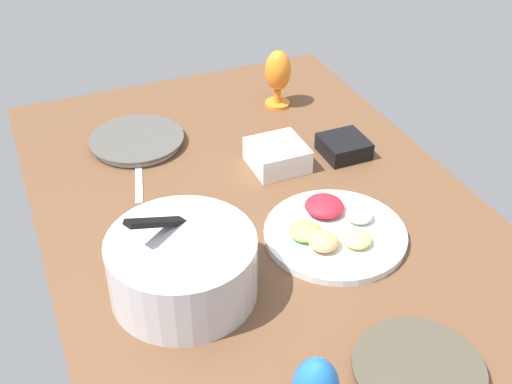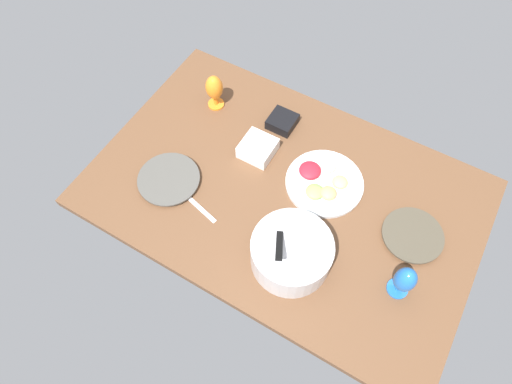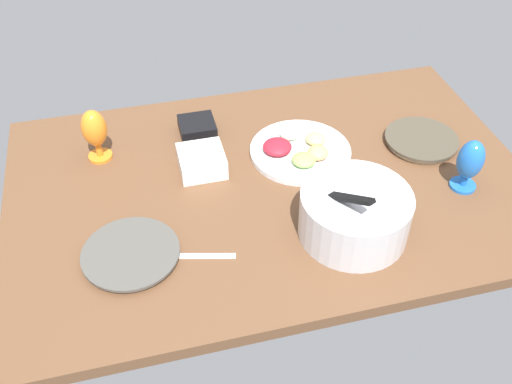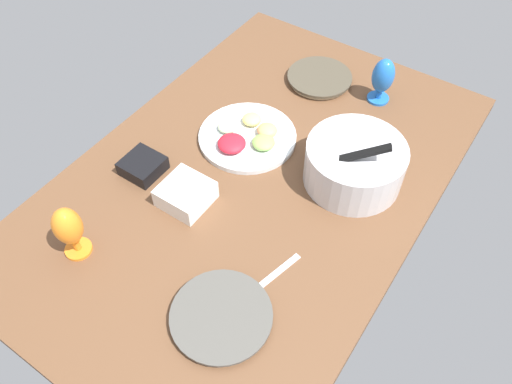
% 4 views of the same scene
% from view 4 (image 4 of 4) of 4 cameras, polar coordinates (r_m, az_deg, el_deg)
% --- Properties ---
extents(ground_plane, '(1.60, 1.04, 0.04)m').
position_cam_4_polar(ground_plane, '(1.63, -0.26, 1.26)').
color(ground_plane, brown).
extents(dinner_plate_left, '(0.24, 0.24, 0.02)m').
position_cam_4_polar(dinner_plate_left, '(1.97, 7.12, 12.51)').
color(dinner_plate_left, beige).
rests_on(dinner_plate_left, ground_plane).
extents(dinner_plate_right, '(0.26, 0.26, 0.02)m').
position_cam_4_polar(dinner_plate_right, '(1.34, -3.90, -13.72)').
color(dinner_plate_right, silver).
rests_on(dinner_plate_right, ground_plane).
extents(mixing_bowl, '(0.30, 0.30, 0.21)m').
position_cam_4_polar(mixing_bowl, '(1.58, 10.96, 3.21)').
color(mixing_bowl, silver).
rests_on(mixing_bowl, ground_plane).
extents(fruit_platter, '(0.33, 0.33, 0.05)m').
position_cam_4_polar(fruit_platter, '(1.71, -0.97, 6.26)').
color(fruit_platter, silver).
rests_on(fruit_platter, ground_plane).
extents(hurricane_glass_blue, '(0.08, 0.08, 0.17)m').
position_cam_4_polar(hurricane_glass_blue, '(1.87, 13.99, 12.31)').
color(hurricane_glass_blue, blue).
rests_on(hurricane_glass_blue, ground_plane).
extents(hurricane_glass_orange, '(0.08, 0.08, 0.18)m').
position_cam_4_polar(hurricane_glass_orange, '(1.45, -20.24, -3.80)').
color(hurricane_glass_orange, orange).
rests_on(hurricane_glass_orange, ground_plane).
extents(square_bowl_black, '(0.12, 0.12, 0.05)m').
position_cam_4_polar(square_bowl_black, '(1.65, -12.56, 2.93)').
color(square_bowl_black, black).
rests_on(square_bowl_black, ground_plane).
extents(square_bowl_white, '(0.14, 0.14, 0.06)m').
position_cam_4_polar(square_bowl_white, '(1.54, -7.87, -0.15)').
color(square_bowl_white, white).
rests_on(square_bowl_white, ground_plane).
extents(fork_by_right_plate, '(0.18, 0.06, 0.01)m').
position_cam_4_polar(fork_by_right_plate, '(1.40, 2.15, -9.14)').
color(fork_by_right_plate, silver).
rests_on(fork_by_right_plate, ground_plane).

